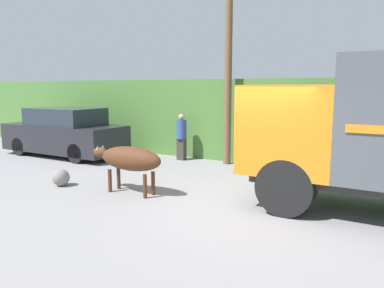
{
  "coord_description": "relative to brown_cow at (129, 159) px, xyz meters",
  "views": [
    {
      "loc": [
        2.67,
        -7.28,
        2.49
      ],
      "look_at": [
        -1.59,
        0.11,
        1.19
      ],
      "focal_mm": 35.0,
      "sensor_mm": 36.0,
      "label": 1
    }
  ],
  "objects": [
    {
      "name": "ground_plane",
      "position": [
        2.92,
        0.55,
        -0.82
      ],
      "size": [
        60.0,
        60.0,
        0.0
      ],
      "primitive_type": "plane",
      "color": "gray"
    },
    {
      "name": "hillside_embankment",
      "position": [
        2.92,
        8.12,
        0.56
      ],
      "size": [
        32.0,
        6.94,
        2.77
      ],
      "color": "#4C7A38",
      "rests_on": "ground_plane"
    },
    {
      "name": "brown_cow",
      "position": [
        0.0,
        0.0,
        0.0
      ],
      "size": [
        2.01,
        0.57,
        1.12
      ],
      "rotation": [
        0.0,
        0.0,
        -0.02
      ],
      "color": "#512D19",
      "rests_on": "ground_plane"
    },
    {
      "name": "parked_suv",
      "position": [
        -5.24,
        2.69,
        0.02
      ],
      "size": [
        4.73,
        1.83,
        1.75
      ],
      "rotation": [
        0.0,
        0.0,
        -0.01
      ],
      "color": "#232328",
      "rests_on": "ground_plane"
    },
    {
      "name": "pedestrian_on_hill",
      "position": [
        -1.1,
        4.14,
        0.05
      ],
      "size": [
        0.37,
        0.37,
        1.59
      ],
      "rotation": [
        0.0,
        0.0,
        3.06
      ],
      "color": "#38332D",
      "rests_on": "ground_plane"
    },
    {
      "name": "utility_pole",
      "position": [
        0.54,
        4.3,
        2.63
      ],
      "size": [
        0.9,
        0.24,
        6.69
      ],
      "color": "brown",
      "rests_on": "ground_plane"
    },
    {
      "name": "roadside_rock",
      "position": [
        -1.94,
        -0.36,
        -0.61
      ],
      "size": [
        0.43,
        0.43,
        0.43
      ],
      "color": "gray",
      "rests_on": "ground_plane"
    }
  ]
}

